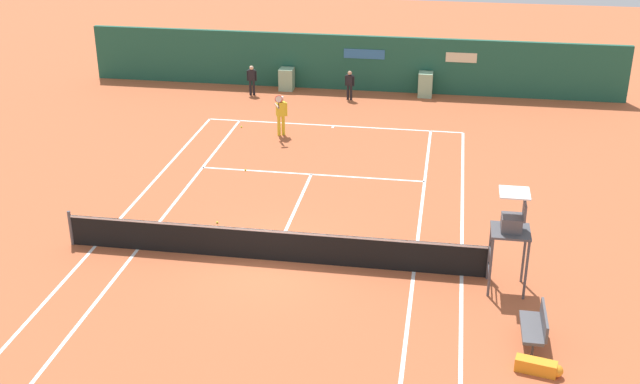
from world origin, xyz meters
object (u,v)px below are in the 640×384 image
at_px(tennis_ball_mid_court, 241,127).
at_px(player_on_baseline, 281,112).
at_px(tennis_ball_by_sideline, 245,170).
at_px(ball_kid_right_post, 350,83).
at_px(umpire_chair, 512,227).
at_px(tennis_ball_near_service_line, 217,222).
at_px(player_bench, 536,325).
at_px(equipment_bag, 540,367).
at_px(ball_kid_left_post, 252,78).

bearing_deg(tennis_ball_mid_court, player_on_baseline, -19.27).
bearing_deg(tennis_ball_by_sideline, ball_kid_right_post, 74.08).
relative_size(umpire_chair, tennis_ball_near_service_line, 41.26).
distance_m(umpire_chair, ball_kid_right_post, 17.09).
height_order(umpire_chair, player_bench, umpire_chair).
distance_m(player_bench, tennis_ball_by_sideline, 13.24).
bearing_deg(ball_kid_right_post, player_on_baseline, 77.67).
distance_m(player_on_baseline, tennis_ball_near_service_line, 8.24).
height_order(umpire_chair, tennis_ball_mid_court, umpire_chair).
relative_size(player_bench, tennis_ball_mid_court, 20.26).
bearing_deg(equipment_bag, tennis_ball_by_sideline, 131.95).
xyz_separation_m(tennis_ball_by_sideline, tennis_ball_mid_court, (-1.32, 4.51, 0.00)).
relative_size(tennis_ball_near_service_line, tennis_ball_mid_court, 1.00).
distance_m(player_on_baseline, ball_kid_left_post, 5.70).
height_order(equipment_bag, tennis_ball_near_service_line, equipment_bag).
relative_size(player_bench, player_on_baseline, 0.75).
bearing_deg(ball_kid_left_post, umpire_chair, 118.37).
height_order(umpire_chair, tennis_ball_near_service_line, umpire_chair).
relative_size(player_bench, ball_kid_left_post, 0.99).
bearing_deg(player_bench, ball_kid_left_post, 31.76).
relative_size(equipment_bag, ball_kid_left_post, 0.77).
distance_m(umpire_chair, player_on_baseline, 13.61).
bearing_deg(equipment_bag, umpire_chair, 99.42).
height_order(umpire_chair, ball_kid_left_post, umpire_chair).
distance_m(player_on_baseline, tennis_ball_by_sideline, 4.01).
bearing_deg(equipment_bag, ball_kid_right_post, 109.37).
bearing_deg(ball_kid_right_post, umpire_chair, 121.14).
height_order(umpire_chair, player_on_baseline, umpire_chair).
bearing_deg(tennis_ball_by_sideline, umpire_chair, -37.85).
xyz_separation_m(player_bench, player_on_baseline, (-8.90, 13.19, 0.46)).
distance_m(tennis_ball_by_sideline, tennis_ball_near_service_line, 4.31).
relative_size(umpire_chair, ball_kid_right_post, 2.09).
bearing_deg(tennis_ball_by_sideline, tennis_ball_mid_court, 106.28).
distance_m(ball_kid_right_post, tennis_ball_by_sideline, 9.40).
xyz_separation_m(equipment_bag, ball_kid_right_post, (-6.86, 19.50, 0.61)).
xyz_separation_m(player_on_baseline, ball_kid_left_post, (-2.46, 5.14, -0.17)).
xyz_separation_m(tennis_ball_near_service_line, tennis_ball_mid_court, (-1.51, 8.81, 0.00)).
bearing_deg(player_on_baseline, tennis_ball_mid_court, -46.36).
xyz_separation_m(player_on_baseline, ball_kid_right_post, (2.07, 5.14, -0.20)).
xyz_separation_m(ball_kid_left_post, tennis_ball_near_service_line, (2.15, -13.32, -0.76)).
distance_m(ball_kid_right_post, tennis_ball_near_service_line, 13.55).
distance_m(equipment_bag, ball_kid_left_post, 22.60).
relative_size(tennis_ball_by_sideline, tennis_ball_mid_court, 1.00).
height_order(tennis_ball_by_sideline, tennis_ball_near_service_line, same).
bearing_deg(ball_kid_right_post, player_bench, 120.05).
height_order(umpire_chair, tennis_ball_by_sideline, umpire_chair).
relative_size(player_bench, tennis_ball_near_service_line, 20.26).
bearing_deg(umpire_chair, tennis_ball_near_service_line, 73.54).
distance_m(equipment_bag, tennis_ball_by_sideline, 14.10).
distance_m(umpire_chair, tennis_ball_near_service_line, 9.18).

